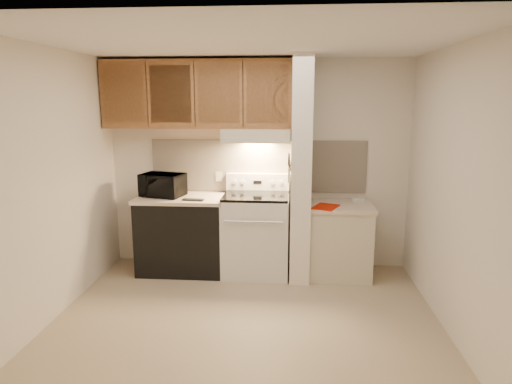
# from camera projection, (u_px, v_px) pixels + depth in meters

# --- Properties ---
(floor) EXTENTS (3.60, 3.60, 0.00)m
(floor) POSITION_uv_depth(u_px,v_px,m) (246.00, 317.00, 4.32)
(floor) COLOR tan
(floor) RESTS_ON ground
(ceiling) EXTENTS (3.60, 3.60, 0.00)m
(ceiling) POSITION_uv_depth(u_px,v_px,m) (245.00, 42.00, 3.82)
(ceiling) COLOR white
(ceiling) RESTS_ON wall_back
(wall_back) EXTENTS (3.60, 2.50, 0.02)m
(wall_back) POSITION_uv_depth(u_px,v_px,m) (258.00, 165.00, 5.54)
(wall_back) COLOR silver
(wall_back) RESTS_ON floor
(wall_left) EXTENTS (0.02, 3.00, 2.50)m
(wall_left) POSITION_uv_depth(u_px,v_px,m) (52.00, 185.00, 4.21)
(wall_left) COLOR silver
(wall_left) RESTS_ON floor
(wall_right) EXTENTS (0.02, 3.00, 2.50)m
(wall_right) POSITION_uv_depth(u_px,v_px,m) (453.00, 191.00, 3.94)
(wall_right) COLOR silver
(wall_right) RESTS_ON floor
(backsplash) EXTENTS (2.60, 0.02, 0.63)m
(backsplash) POSITION_uv_depth(u_px,v_px,m) (258.00, 166.00, 5.53)
(backsplash) COLOR beige
(backsplash) RESTS_ON wall_back
(range_body) EXTENTS (0.76, 0.65, 0.92)m
(range_body) POSITION_uv_depth(u_px,v_px,m) (256.00, 235.00, 5.36)
(range_body) COLOR silver
(range_body) RESTS_ON floor
(oven_window) EXTENTS (0.50, 0.01, 0.30)m
(oven_window) POSITION_uv_depth(u_px,v_px,m) (254.00, 240.00, 5.04)
(oven_window) COLOR black
(oven_window) RESTS_ON range_body
(oven_handle) EXTENTS (0.65, 0.02, 0.02)m
(oven_handle) POSITION_uv_depth(u_px,v_px,m) (253.00, 222.00, 4.96)
(oven_handle) COLOR silver
(oven_handle) RESTS_ON range_body
(cooktop) EXTENTS (0.74, 0.64, 0.03)m
(cooktop) POSITION_uv_depth(u_px,v_px,m) (256.00, 196.00, 5.26)
(cooktop) COLOR black
(cooktop) RESTS_ON range_body
(range_backguard) EXTENTS (0.76, 0.08, 0.20)m
(range_backguard) POSITION_uv_depth(u_px,v_px,m) (258.00, 182.00, 5.52)
(range_backguard) COLOR silver
(range_backguard) RESTS_ON range_body
(range_display) EXTENTS (0.10, 0.01, 0.04)m
(range_display) POSITION_uv_depth(u_px,v_px,m) (257.00, 182.00, 5.48)
(range_display) COLOR black
(range_display) RESTS_ON range_backguard
(range_knob_left_outer) EXTENTS (0.05, 0.02, 0.05)m
(range_knob_left_outer) POSITION_uv_depth(u_px,v_px,m) (234.00, 182.00, 5.50)
(range_knob_left_outer) COLOR silver
(range_knob_left_outer) RESTS_ON range_backguard
(range_knob_left_inner) EXTENTS (0.05, 0.02, 0.05)m
(range_knob_left_inner) POSITION_uv_depth(u_px,v_px,m) (243.00, 182.00, 5.49)
(range_knob_left_inner) COLOR silver
(range_knob_left_inner) RESTS_ON range_backguard
(range_knob_right_inner) EXTENTS (0.05, 0.02, 0.05)m
(range_knob_right_inner) POSITION_uv_depth(u_px,v_px,m) (272.00, 183.00, 5.46)
(range_knob_right_inner) COLOR silver
(range_knob_right_inner) RESTS_ON range_backguard
(range_knob_right_outer) EXTENTS (0.05, 0.02, 0.05)m
(range_knob_right_outer) POSITION_uv_depth(u_px,v_px,m) (281.00, 183.00, 5.45)
(range_knob_right_outer) COLOR silver
(range_knob_right_outer) RESTS_ON range_backguard
(dishwasher_front) EXTENTS (1.00, 0.63, 0.87)m
(dishwasher_front) POSITION_uv_depth(u_px,v_px,m) (183.00, 235.00, 5.44)
(dishwasher_front) COLOR black
(dishwasher_front) RESTS_ON floor
(left_countertop) EXTENTS (1.04, 0.67, 0.04)m
(left_countertop) POSITION_uv_depth(u_px,v_px,m) (181.00, 198.00, 5.35)
(left_countertop) COLOR beige
(left_countertop) RESTS_ON dishwasher_front
(spoon_rest) EXTENTS (0.25, 0.10, 0.02)m
(spoon_rest) POSITION_uv_depth(u_px,v_px,m) (193.00, 200.00, 5.13)
(spoon_rest) COLOR black
(spoon_rest) RESTS_ON left_countertop
(teal_jar) EXTENTS (0.11, 0.11, 0.11)m
(teal_jar) POSITION_uv_depth(u_px,v_px,m) (157.00, 188.00, 5.58)
(teal_jar) COLOR #235C4E
(teal_jar) RESTS_ON left_countertop
(outlet) EXTENTS (0.08, 0.01, 0.12)m
(outlet) POSITION_uv_depth(u_px,v_px,m) (219.00, 177.00, 5.58)
(outlet) COLOR beige
(outlet) RESTS_ON backsplash
(microwave) EXTENTS (0.55, 0.44, 0.27)m
(microwave) POSITION_uv_depth(u_px,v_px,m) (163.00, 185.00, 5.34)
(microwave) COLOR black
(microwave) RESTS_ON left_countertop
(partition_pillar) EXTENTS (0.22, 0.70, 2.50)m
(partition_pillar) POSITION_uv_depth(u_px,v_px,m) (301.00, 169.00, 5.16)
(partition_pillar) COLOR white
(partition_pillar) RESTS_ON floor
(pillar_trim) EXTENTS (0.01, 0.70, 0.04)m
(pillar_trim) POSITION_uv_depth(u_px,v_px,m) (291.00, 165.00, 5.16)
(pillar_trim) COLOR brown
(pillar_trim) RESTS_ON partition_pillar
(knife_strip) EXTENTS (0.02, 0.42, 0.04)m
(knife_strip) POSITION_uv_depth(u_px,v_px,m) (290.00, 164.00, 5.10)
(knife_strip) COLOR black
(knife_strip) RESTS_ON partition_pillar
(knife_blade_a) EXTENTS (0.01, 0.03, 0.16)m
(knife_blade_a) POSITION_uv_depth(u_px,v_px,m) (289.00, 175.00, 4.96)
(knife_blade_a) COLOR silver
(knife_blade_a) RESTS_ON knife_strip
(knife_handle_a) EXTENTS (0.02, 0.02, 0.10)m
(knife_handle_a) POSITION_uv_depth(u_px,v_px,m) (289.00, 161.00, 4.94)
(knife_handle_a) COLOR black
(knife_handle_a) RESTS_ON knife_strip
(knife_blade_b) EXTENTS (0.01, 0.04, 0.18)m
(knife_blade_b) POSITION_uv_depth(u_px,v_px,m) (289.00, 175.00, 5.04)
(knife_blade_b) COLOR silver
(knife_blade_b) RESTS_ON knife_strip
(knife_handle_b) EXTENTS (0.02, 0.02, 0.10)m
(knife_handle_b) POSITION_uv_depth(u_px,v_px,m) (289.00, 160.00, 5.02)
(knife_handle_b) COLOR black
(knife_handle_b) RESTS_ON knife_strip
(knife_blade_c) EXTENTS (0.01, 0.04, 0.20)m
(knife_blade_c) POSITION_uv_depth(u_px,v_px,m) (289.00, 174.00, 5.14)
(knife_blade_c) COLOR silver
(knife_blade_c) RESTS_ON knife_strip
(knife_handle_c) EXTENTS (0.02, 0.02, 0.10)m
(knife_handle_c) POSITION_uv_depth(u_px,v_px,m) (289.00, 159.00, 5.10)
(knife_handle_c) COLOR black
(knife_handle_c) RESTS_ON knife_strip
(knife_blade_d) EXTENTS (0.01, 0.04, 0.16)m
(knife_blade_d) POSITION_uv_depth(u_px,v_px,m) (289.00, 172.00, 5.19)
(knife_blade_d) COLOR silver
(knife_blade_d) RESTS_ON knife_strip
(knife_handle_d) EXTENTS (0.02, 0.02, 0.10)m
(knife_handle_d) POSITION_uv_depth(u_px,v_px,m) (289.00, 158.00, 5.18)
(knife_handle_d) COLOR black
(knife_handle_d) RESTS_ON knife_strip
(knife_blade_e) EXTENTS (0.01, 0.04, 0.18)m
(knife_blade_e) POSITION_uv_depth(u_px,v_px,m) (289.00, 171.00, 5.28)
(knife_blade_e) COLOR silver
(knife_blade_e) RESTS_ON knife_strip
(knife_handle_e) EXTENTS (0.02, 0.02, 0.10)m
(knife_handle_e) POSITION_uv_depth(u_px,v_px,m) (289.00, 157.00, 5.26)
(knife_handle_e) COLOR black
(knife_handle_e) RESTS_ON knife_strip
(oven_mitt) EXTENTS (0.03, 0.09, 0.22)m
(oven_mitt) POSITION_uv_depth(u_px,v_px,m) (289.00, 173.00, 5.35)
(oven_mitt) COLOR slate
(oven_mitt) RESTS_ON partition_pillar
(right_cab_base) EXTENTS (0.70, 0.60, 0.81)m
(right_cab_base) POSITION_uv_depth(u_px,v_px,m) (339.00, 242.00, 5.29)
(right_cab_base) COLOR beige
(right_cab_base) RESTS_ON floor
(right_countertop) EXTENTS (0.74, 0.64, 0.04)m
(right_countertop) POSITION_uv_depth(u_px,v_px,m) (340.00, 206.00, 5.21)
(right_countertop) COLOR beige
(right_countertop) RESTS_ON right_cab_base
(red_folder) EXTENTS (0.35, 0.39, 0.01)m
(red_folder) POSITION_uv_depth(u_px,v_px,m) (326.00, 207.00, 5.07)
(red_folder) COLOR #B51903
(red_folder) RESTS_ON right_countertop
(white_box) EXTENTS (0.16, 0.13, 0.04)m
(white_box) POSITION_uv_depth(u_px,v_px,m) (358.00, 200.00, 5.36)
(white_box) COLOR white
(white_box) RESTS_ON right_countertop
(range_hood) EXTENTS (0.78, 0.44, 0.15)m
(range_hood) POSITION_uv_depth(u_px,v_px,m) (257.00, 135.00, 5.25)
(range_hood) COLOR beige
(range_hood) RESTS_ON upper_cabinets
(hood_lip) EXTENTS (0.78, 0.04, 0.06)m
(hood_lip) POSITION_uv_depth(u_px,v_px,m) (255.00, 141.00, 5.05)
(hood_lip) COLOR beige
(hood_lip) RESTS_ON range_hood
(upper_cabinets) EXTENTS (2.18, 0.33, 0.77)m
(upper_cabinets) POSITION_uv_depth(u_px,v_px,m) (197.00, 94.00, 5.25)
(upper_cabinets) COLOR brown
(upper_cabinets) RESTS_ON wall_back
(cab_door_a) EXTENTS (0.46, 0.01, 0.63)m
(cab_door_a) POSITION_uv_depth(u_px,v_px,m) (123.00, 94.00, 5.16)
(cab_door_a) COLOR brown
(cab_door_a) RESTS_ON upper_cabinets
(cab_gap_a) EXTENTS (0.01, 0.01, 0.73)m
(cab_gap_a) POSITION_uv_depth(u_px,v_px,m) (147.00, 94.00, 5.14)
(cab_gap_a) COLOR black
(cab_gap_a) RESTS_ON upper_cabinets
(cab_door_b) EXTENTS (0.46, 0.01, 0.63)m
(cab_door_b) POSITION_uv_depth(u_px,v_px,m) (171.00, 94.00, 5.12)
(cab_door_b) COLOR brown
(cab_door_b) RESTS_ON upper_cabinets
(cab_gap_b) EXTENTS (0.01, 0.01, 0.73)m
(cab_gap_b) POSITION_uv_depth(u_px,v_px,m) (195.00, 94.00, 5.10)
(cab_gap_b) COLOR black
(cab_gap_b) RESTS_ON upper_cabinets
(cab_door_c) EXTENTS (0.46, 0.01, 0.63)m
(cab_door_c) POSITION_uv_depth(u_px,v_px,m) (219.00, 94.00, 5.08)
(cab_door_c) COLOR brown
(cab_door_c) RESTS_ON upper_cabinets
(cab_gap_c) EXTENTS (0.01, 0.01, 0.73)m
(cab_gap_c) POSITION_uv_depth(u_px,v_px,m) (243.00, 94.00, 5.06)
(cab_gap_c) COLOR black
(cab_gap_c) RESTS_ON upper_cabinets
(cab_door_d) EXTENTS (0.46, 0.01, 0.63)m
(cab_door_d) POSITION_uv_depth(u_px,v_px,m) (267.00, 94.00, 5.04)
(cab_door_d) COLOR brown
(cab_door_d) RESTS_ON upper_cabinets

